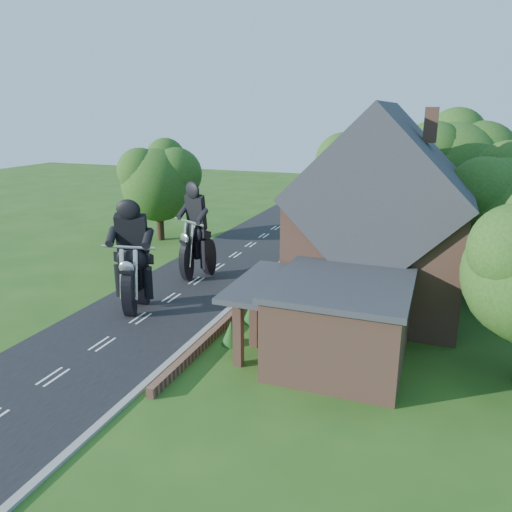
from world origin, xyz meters
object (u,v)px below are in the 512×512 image
(motorcycle_lead, at_px, (136,295))
(motorcycle_follow, at_px, (198,264))
(annex, at_px, (338,320))
(garden_wall, at_px, (258,292))
(house, at_px, (380,224))

(motorcycle_lead, distance_m, motorcycle_follow, 5.80)
(annex, distance_m, motorcycle_follow, 12.51)
(garden_wall, distance_m, motorcycle_follow, 4.81)
(house, height_order, motorcycle_lead, house)
(annex, xyz_separation_m, motorcycle_lead, (-10.60, 1.62, -0.90))
(house, height_order, annex, house)
(motorcycle_follow, bearing_deg, house, -156.76)
(garden_wall, xyz_separation_m, house, (6.19, 1.00, 4.14))
(garden_wall, bearing_deg, motorcycle_follow, 160.43)
(house, xyz_separation_m, annex, (-0.62, -6.80, -2.58))
(garden_wall, height_order, house, house)
(annex, bearing_deg, garden_wall, 133.84)
(garden_wall, distance_m, annex, 8.19)
(annex, xyz_separation_m, motorcycle_follow, (-10.05, 7.39, -0.88))
(annex, bearing_deg, house, 84.76)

